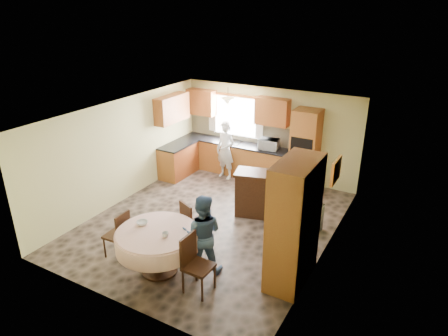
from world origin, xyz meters
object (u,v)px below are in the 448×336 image
at_px(chair_left, 120,232).
at_px(chair_back, 191,223).
at_px(person_sink, 226,150).
at_px(person_dining, 202,234).
at_px(cupboard, 294,223).
at_px(oven_tower, 305,150).
at_px(chair_right, 194,261).
at_px(dining_table, 157,240).
at_px(sideboard, 265,196).

xyz_separation_m(chair_left, chair_back, (1.01, 0.94, 0.03)).
bearing_deg(person_sink, person_dining, -54.83).
bearing_deg(cupboard, oven_tower, 106.02).
relative_size(oven_tower, chair_left, 2.22).
distance_m(chair_back, person_dining, 0.81).
distance_m(cupboard, chair_right, 1.78).
bearing_deg(chair_right, chair_back, 37.63).
bearing_deg(chair_right, person_sink, 24.46).
bearing_deg(dining_table, person_sink, 103.27).
relative_size(chair_right, person_dining, 0.69).
bearing_deg(chair_right, oven_tower, -1.39).
bearing_deg(chair_right, dining_table, 85.20).
height_order(oven_tower, sideboard, oven_tower).
height_order(oven_tower, person_sink, oven_tower).
xyz_separation_m(dining_table, chair_right, (0.84, -0.09, -0.09)).
bearing_deg(person_dining, chair_left, -8.38).
height_order(sideboard, chair_right, chair_right).
distance_m(chair_back, person_sink, 3.54).
bearing_deg(person_sink, chair_left, -77.18).
bearing_deg(cupboard, person_dining, -160.34).
distance_m(dining_table, chair_left, 0.94).
xyz_separation_m(oven_tower, chair_right, (-0.25, -4.79, -0.49)).
relative_size(chair_back, person_sink, 0.62).
relative_size(oven_tower, sideboard, 1.53).
relative_size(sideboard, chair_back, 1.38).
height_order(sideboard, person_dining, person_dining).
bearing_deg(chair_left, chair_right, 83.75).
height_order(oven_tower, chair_left, oven_tower).
relative_size(cupboard, person_sink, 1.39).
relative_size(cupboard, chair_back, 2.25).
xyz_separation_m(dining_table, person_sink, (-1.02, 4.30, 0.15)).
bearing_deg(dining_table, person_dining, 33.07).
distance_m(chair_right, person_dining, 0.58).
bearing_deg(sideboard, person_sink, 127.05).
bearing_deg(sideboard, oven_tower, 67.16).
height_order(cupboard, dining_table, cupboard).
relative_size(oven_tower, dining_table, 1.43).
distance_m(chair_left, person_sink, 4.30).
bearing_deg(chair_back, oven_tower, -80.97).
relative_size(chair_left, chair_right, 0.92).
bearing_deg(oven_tower, person_dining, -95.66).
distance_m(chair_left, person_dining, 1.67).
height_order(sideboard, person_sink, person_sink).
height_order(dining_table, person_sink, person_sink).
distance_m(dining_table, chair_back, 0.96).
height_order(sideboard, chair_back, chair_back).
bearing_deg(oven_tower, chair_back, -105.13).
distance_m(sideboard, chair_left, 3.34).
relative_size(oven_tower, chair_back, 2.11).
distance_m(chair_right, person_sink, 4.78).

